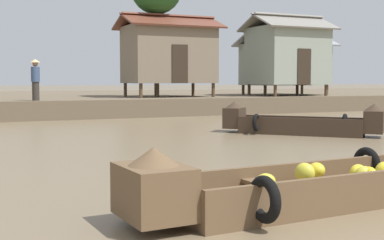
# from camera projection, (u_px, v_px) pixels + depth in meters

# --- Properties ---
(ground_plane) EXTENTS (300.00, 300.00, 0.00)m
(ground_plane) POSITION_uv_depth(u_px,v_px,m) (112.00, 150.00, 12.23)
(ground_plane) COLOR #726047
(riverbank_strip) EXTENTS (160.00, 20.00, 0.79)m
(riverbank_strip) POSITION_uv_depth(u_px,v_px,m) (16.00, 102.00, 29.84)
(riverbank_strip) COLOR brown
(riverbank_strip) RESTS_ON ground
(banana_boat) EXTENTS (5.51, 1.91, 0.89)m
(banana_boat) POSITION_uv_depth(u_px,v_px,m) (325.00, 181.00, 6.84)
(banana_boat) COLOR brown
(banana_boat) RESTS_ON ground
(fishing_skiff_distant) EXTENTS (3.72, 3.93, 0.95)m
(fishing_skiff_distant) POSITION_uv_depth(u_px,v_px,m) (301.00, 123.00, 15.64)
(fishing_skiff_distant) COLOR #3D2D21
(fishing_skiff_distant) RESTS_ON ground
(stilt_house_mid_left) EXTENTS (4.81, 3.25, 4.01)m
(stilt_house_mid_left) POSITION_uv_depth(u_px,v_px,m) (169.00, 54.00, 25.89)
(stilt_house_mid_left) COLOR #4C3826
(stilt_house_mid_left) RESTS_ON riverbank_strip
(stilt_house_mid_right) EXTENTS (4.22, 3.40, 4.24)m
(stilt_house_mid_right) POSITION_uv_depth(u_px,v_px,m) (287.00, 55.00, 27.77)
(stilt_house_mid_right) COLOR #4C3826
(stilt_house_mid_right) RESTS_ON riverbank_strip
(stilt_house_right) EXTENTS (5.13, 3.19, 3.45)m
(stilt_house_right) POSITION_uv_depth(u_px,v_px,m) (285.00, 63.00, 29.52)
(stilt_house_right) COLOR #4C3826
(stilt_house_right) RESTS_ON riverbank_strip
(vendor_person) EXTENTS (0.44, 0.44, 1.66)m
(vendor_person) POSITION_uv_depth(u_px,v_px,m) (35.00, 77.00, 21.14)
(vendor_person) COLOR #332D28
(vendor_person) RESTS_ON riverbank_strip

